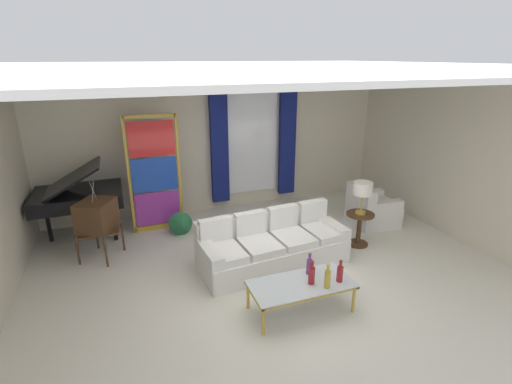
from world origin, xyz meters
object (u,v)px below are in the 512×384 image
at_px(bottle_ruby_flask, 327,278).
at_px(stained_glass_divider, 155,177).
at_px(bottle_blue_decanter, 340,273).
at_px(table_lamp_brass, 363,190).
at_px(bottle_crystal_tall, 312,274).
at_px(peacock_figurine, 181,225).
at_px(coffee_table, 301,285).
at_px(round_side_table, 359,226).
at_px(grand_piano, 78,196).
at_px(armchair_white, 371,210).
at_px(bottle_amber_squat, 309,265).
at_px(couch_white_long, 271,245).
at_px(vintage_tv, 97,217).

bearing_deg(bottle_ruby_flask, stained_glass_divider, 116.59).
xyz_separation_m(bottle_blue_decanter, table_lamp_brass, (1.31, 1.45, 0.49)).
height_order(bottle_crystal_tall, peacock_figurine, bottle_crystal_tall).
xyz_separation_m(coffee_table, round_side_table, (1.79, 1.32, -0.02)).
height_order(coffee_table, bottle_crystal_tall, bottle_crystal_tall).
xyz_separation_m(stained_glass_divider, grand_piano, (-1.35, 0.15, -0.26)).
xyz_separation_m(armchair_white, peacock_figurine, (-3.61, 0.74, -0.07)).
xyz_separation_m(coffee_table, armchair_white, (2.54, 2.00, -0.09)).
bearing_deg(peacock_figurine, armchair_white, -11.54).
distance_m(stained_glass_divider, round_side_table, 3.80).
bearing_deg(grand_piano, round_side_table, -23.89).
bearing_deg(peacock_figurine, stained_glass_divider, 128.04).
bearing_deg(bottle_amber_squat, bottle_blue_decanter, -46.56).
xyz_separation_m(coffee_table, peacock_figurine, (-1.08, 2.74, -0.16)).
relative_size(coffee_table, peacock_figurine, 2.23).
height_order(bottle_blue_decanter, bottle_crystal_tall, bottle_crystal_tall).
bearing_deg(couch_white_long, bottle_amber_squat, -85.76).
relative_size(coffee_table, bottle_crystal_tall, 4.02).
bearing_deg(stained_glass_divider, bottle_crystal_tall, -64.41).
xyz_separation_m(stained_glass_divider, round_side_table, (3.22, -1.88, -0.70)).
height_order(bottle_crystal_tall, stained_glass_divider, stained_glass_divider).
bearing_deg(bottle_ruby_flask, vintage_tv, 136.30).
bearing_deg(round_side_table, stained_glass_divider, 149.82).
distance_m(round_side_table, table_lamp_brass, 0.67).
height_order(coffee_table, vintage_tv, vintage_tv).
relative_size(armchair_white, peacock_figurine, 1.44).
distance_m(coffee_table, round_side_table, 2.22).
distance_m(bottle_ruby_flask, round_side_table, 2.16).
height_order(peacock_figurine, table_lamp_brass, table_lamp_brass).
bearing_deg(round_side_table, vintage_tv, 165.65).
bearing_deg(peacock_figurine, bottle_amber_squat, -63.58).
bearing_deg(armchair_white, grand_piano, 165.81).
bearing_deg(peacock_figurine, bottle_blue_decanter, -61.47).
relative_size(couch_white_long, bottle_ruby_flask, 7.10).
bearing_deg(bottle_amber_squat, stained_glass_divider, 118.36).
bearing_deg(bottle_crystal_tall, bottle_blue_decanter, -12.90).
xyz_separation_m(bottle_amber_squat, armchair_white, (2.34, 1.83, -0.25)).
distance_m(vintage_tv, peacock_figurine, 1.51).
xyz_separation_m(stained_glass_divider, peacock_figurine, (0.36, -0.45, -0.84)).
relative_size(coffee_table, bottle_ruby_flask, 3.94).
distance_m(bottle_blue_decanter, stained_glass_divider, 3.87).
relative_size(vintage_tv, stained_glass_divider, 0.61).
bearing_deg(bottle_blue_decanter, stained_glass_divider, 119.96).
distance_m(couch_white_long, stained_glass_divider, 2.57).
bearing_deg(coffee_table, bottle_crystal_tall, -21.89).
distance_m(bottle_amber_squat, table_lamp_brass, 2.02).
height_order(stained_glass_divider, round_side_table, stained_glass_divider).
xyz_separation_m(vintage_tv, grand_piano, (-0.33, 0.94, 0.07)).
xyz_separation_m(couch_white_long, armchair_white, (2.42, 0.71, -0.02)).
xyz_separation_m(bottle_crystal_tall, armchair_white, (2.42, 2.05, -0.26)).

